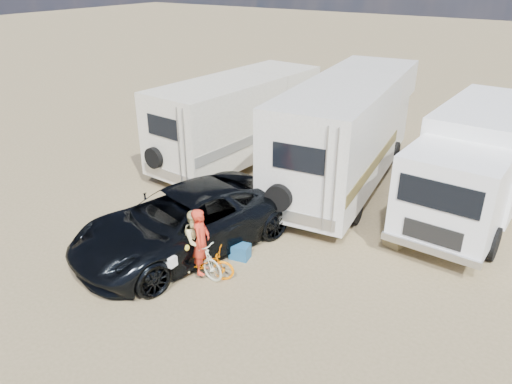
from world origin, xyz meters
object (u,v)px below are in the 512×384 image
Objects in this scene: bike_man at (202,263)px; rider_woman at (197,246)px; rv_left at (237,122)px; crate at (396,239)px; box_truck at (475,166)px; bike_woman at (197,256)px; dark_suv at (183,221)px; rv_main at (347,134)px; rider_man at (201,248)px; cooler at (240,251)px.

bike_man is 0.42m from rider_woman.
rv_left is 7.77m from crate.
box_truck is 8.58m from bike_woman.
rv_left is at bearing 127.21° from dark_suv.
bike_man is (-4.67, -7.03, -1.18)m from box_truck.
rv_main reaches higher than dark_suv.
rv_main is 7.27m from bike_woman.
crate is (3.45, 4.09, -0.65)m from rider_man.
rv_main reaches higher than crate.
cooler is at bearing -99.45° from rv_main.
dark_suv is at bearing -63.26° from rv_left.
rv_main reaches higher than rider_man.
rider_woman is (-0.20, 0.06, -0.06)m from rider_man.
bike_man is 0.94× the size of rider_man.
rv_left is 6.49m from dark_suv.
box_truck is at bearing -56.57° from rider_man.
box_truck is at bearing 41.49° from cooler.
bike_man is at bearing -17.14° from dark_suv.
rv_main is 4.54m from crate.
box_truck is at bearing -28.82° from rider_woman.
dark_suv is (2.47, -5.95, -0.79)m from rv_left.
cooler is (0.47, 1.15, -0.30)m from bike_woman.
crate is at bearing -63.08° from bike_man.
crate is (7.17, -2.64, -1.43)m from rv_left.
cooler is (0.47, 1.15, -0.58)m from rider_woman.
cooler is (0.27, 1.21, -0.22)m from bike_man.
rider_man is 3.49× the size of crate.
rider_man is 5.39m from crate.
rv_left is 1.21× the size of dark_suv.
rv_main is 5.61× the size of bike_man.
rv_left reaches higher than cooler.
rider_man is 3.37× the size of cooler.
box_truck reaches higher than crate.
box_truck reaches higher than rider_man.
bike_man is at bearing -56.87° from rv_left.
dark_suv reaches higher than crate.
rv_main reaches higher than bike_man.
bike_woman is (1.04, -0.72, -0.34)m from dark_suv.
rider_man is at bearing -17.14° from dark_suv.
rider_woman is at bearing 51.45° from rider_man.
box_truck is 4.62× the size of bike_man.
rv_main reaches higher than rider_woman.
bike_man is at bearing -130.13° from crate.
dark_suv is 3.79× the size of bike_man.
rider_woman is 3.23× the size of crate.
rv_main is 5.39× the size of bike_woman.
rider_man is at bearing -22.95° from bike_man.
dark_suv is 1.70m from cooler.
box_truck is (4.14, -0.14, -0.21)m from rv_main.
dark_suv is 1.27m from rider_woman.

